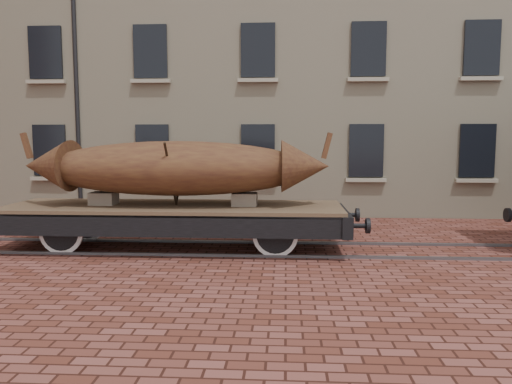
{
  "coord_description": "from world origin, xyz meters",
  "views": [
    {
      "loc": [
        -1.58,
        -11.36,
        2.55
      ],
      "look_at": [
        -2.3,
        0.5,
        1.3
      ],
      "focal_mm": 35.0,
      "sensor_mm": 36.0,
      "label": 1
    }
  ],
  "objects": [
    {
      "name": "ground",
      "position": [
        0.0,
        0.0,
        0.0
      ],
      "size": [
        90.0,
        90.0,
        0.0
      ],
      "primitive_type": "plane",
      "color": "#51241B"
    },
    {
      "name": "warehouse_cream",
      "position": [
        3.0,
        9.99,
        7.0
      ],
      "size": [
        40.0,
        10.19,
        14.0
      ],
      "color": "beige",
      "rests_on": "ground"
    },
    {
      "name": "rail_track",
      "position": [
        0.0,
        0.0,
        0.03
      ],
      "size": [
        30.0,
        1.52,
        0.06
      ],
      "color": "#59595E",
      "rests_on": "ground"
    },
    {
      "name": "flatcar_wagon",
      "position": [
        -4.19,
        0.0,
        0.83
      ],
      "size": [
        8.79,
        2.38,
        1.33
      ],
      "color": "brown",
      "rests_on": "ground"
    },
    {
      "name": "iron_boat",
      "position": [
        -4.13,
        -0.0,
        1.9
      ],
      "size": [
        7.19,
        2.13,
        1.69
      ],
      "color": "brown",
      "rests_on": "flatcar_wagon"
    }
  ]
}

